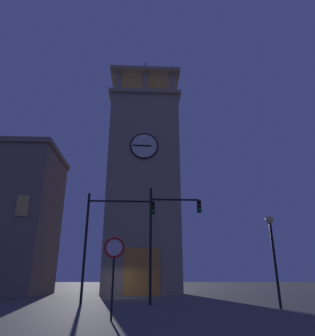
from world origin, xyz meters
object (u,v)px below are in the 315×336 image
traffic_signal_near (108,228)px  no_horn_sign (114,254)px  clocktower (143,186)px  traffic_signal_far (166,228)px  street_lamp (272,241)px

traffic_signal_near → no_horn_sign: size_ratio=2.27×
traffic_signal_near → no_horn_sign: traffic_signal_near is taller
clocktower → traffic_signal_far: 14.18m
clocktower → street_lamp: bearing=114.6°
traffic_signal_near → traffic_signal_far: 3.66m
street_lamp → no_horn_sign: bearing=27.4°
clocktower → no_horn_sign: clocktower is taller
traffic_signal_near → street_lamp: 9.68m
clocktower → traffic_signal_near: size_ratio=4.06×
street_lamp → no_horn_sign: size_ratio=1.59×
no_horn_sign → street_lamp: bearing=-152.6°
clocktower → traffic_signal_far: size_ratio=3.93×
street_lamp → traffic_signal_near: bearing=-19.2°
clocktower → no_horn_sign: size_ratio=9.22×
traffic_signal_far → street_lamp: traffic_signal_far is taller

